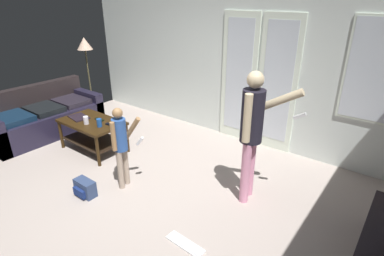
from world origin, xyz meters
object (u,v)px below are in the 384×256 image
(coffee_table, at_px, (93,129))
(floor_lamp, at_px, (85,49))
(loose_keyboard, at_px, (185,244))
(dvd_remote_slim, at_px, (110,125))
(person_child, at_px, (121,141))
(cup_near_edge, at_px, (99,123))
(person_adult, at_px, (253,127))
(laptop_closed, at_px, (79,117))
(leather_couch, at_px, (44,118))
(cup_by_laptop, at_px, (86,120))
(tv_remote_black, at_px, (100,119))
(backpack, at_px, (85,188))

(coffee_table, height_order, floor_lamp, floor_lamp)
(coffee_table, distance_m, floor_lamp, 2.12)
(loose_keyboard, xyz_separation_m, dvd_remote_slim, (-2.09, 0.80, 0.51))
(person_child, xyz_separation_m, cup_near_edge, (-0.88, 0.33, -0.08))
(person_child, bearing_deg, person_adult, 27.96)
(coffee_table, bearing_deg, laptop_closed, -171.50)
(dvd_remote_slim, bearing_deg, leather_couch, -176.86)
(person_adult, bearing_deg, cup_by_laptop, -169.36)
(loose_keyboard, bearing_deg, laptop_closed, 165.82)
(leather_couch, distance_m, tv_remote_black, 1.36)
(laptop_closed, height_order, cup_near_edge, cup_near_edge)
(floor_lamp, distance_m, cup_near_edge, 2.30)
(loose_keyboard, bearing_deg, cup_near_edge, 162.86)
(person_adult, relative_size, backpack, 5.48)
(coffee_table, relative_size, dvd_remote_slim, 6.08)
(cup_near_edge, bearing_deg, cup_by_laptop, -167.04)
(person_adult, relative_size, cup_near_edge, 12.69)
(backpack, relative_size, laptop_closed, 0.84)
(loose_keyboard, height_order, cup_by_laptop, cup_by_laptop)
(coffee_table, xyz_separation_m, cup_by_laptop, (0.04, -0.12, 0.20))
(backpack, relative_size, cup_near_edge, 2.32)
(floor_lamp, xyz_separation_m, cup_by_laptop, (1.59, -1.21, -0.75))
(person_child, height_order, loose_keyboard, person_child)
(person_adult, distance_m, cup_near_edge, 2.36)
(laptop_closed, distance_m, tv_remote_black, 0.38)
(floor_lamp, xyz_separation_m, laptop_closed, (1.27, -1.13, -0.80))
(person_child, bearing_deg, coffee_table, 161.55)
(loose_keyboard, bearing_deg, coffee_table, 163.43)
(leather_couch, distance_m, backpack, 2.31)
(floor_lamp, distance_m, tv_remote_black, 2.06)
(backpack, bearing_deg, cup_near_edge, 129.75)
(cup_by_laptop, bearing_deg, cup_near_edge, 12.96)
(person_child, relative_size, backpack, 3.74)
(leather_couch, height_order, laptop_closed, leather_couch)
(laptop_closed, bearing_deg, person_child, -4.14)
(leather_couch, xyz_separation_m, laptop_closed, (0.98, 0.10, 0.22))
(leather_couch, distance_m, dvd_remote_slim, 1.66)
(coffee_table, bearing_deg, tv_remote_black, 52.55)
(coffee_table, xyz_separation_m, person_child, (1.17, -0.39, 0.28))
(coffee_table, xyz_separation_m, loose_keyboard, (2.47, -0.73, -0.36))
(person_child, relative_size, dvd_remote_slim, 6.42)
(coffee_table, xyz_separation_m, floor_lamp, (-1.54, 1.09, 0.94))
(dvd_remote_slim, bearing_deg, laptop_closed, -174.62)
(coffee_table, distance_m, backpack, 1.29)
(laptop_closed, distance_m, cup_by_laptop, 0.33)
(floor_lamp, distance_m, dvd_remote_slim, 2.32)
(person_child, bearing_deg, floor_lamp, 151.36)
(backpack, bearing_deg, person_adult, 36.09)
(tv_remote_black, bearing_deg, cup_near_edge, -38.45)
(loose_keyboard, xyz_separation_m, cup_near_edge, (-2.18, 0.67, 0.56))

